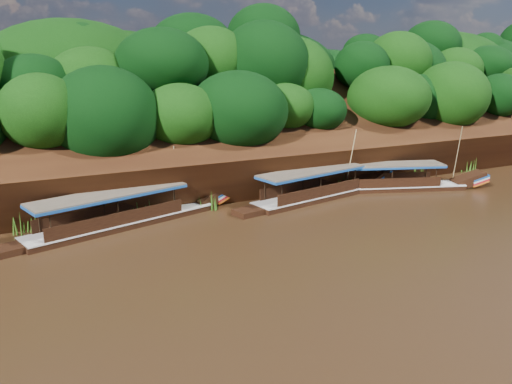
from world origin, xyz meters
The scene contains 6 objects.
ground centered at (0.00, 0.00, 0.00)m, with size 160.00×160.00×0.00m, color black.
riverbank centered at (-0.01, 22.73, 1.89)m, with size 120.00×30.06×19.40m.
boat_0 centered at (10.45, 7.25, 0.52)m, with size 14.00×6.31×6.05m.
boat_1 centered at (2.91, 8.15, 0.56)m, with size 14.46×4.82×5.89m.
boat_2 centered at (-12.56, 8.32, 0.56)m, with size 15.66×6.25×5.33m.
reeds centered at (-3.22, 9.42, 0.89)m, with size 50.37×2.00×2.22m.
Camera 1 is at (-19.41, -24.60, 11.00)m, focal length 35.00 mm.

